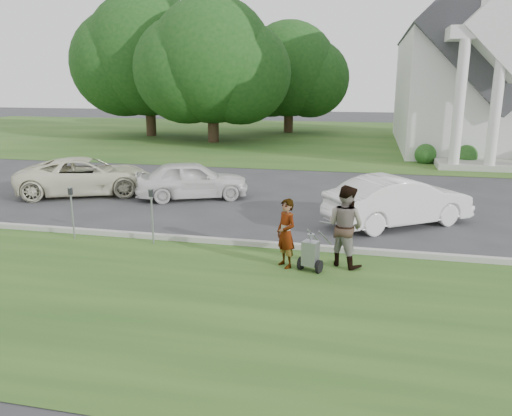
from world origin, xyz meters
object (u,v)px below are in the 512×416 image
(striping_cart, at_px, (311,254))
(tree_back, at_px, (289,74))
(church, at_px, (480,51))
(person_left, at_px, (286,234))
(car_b, at_px, (192,180))
(tree_left, at_px, (212,66))
(car_a, at_px, (87,176))
(car_d, at_px, (399,201))
(parking_meter_near, at_px, (152,209))
(parking_meter_far, at_px, (72,207))
(person_right, at_px, (345,226))
(tree_far, at_px, (148,60))

(striping_cart, bearing_deg, tree_back, 118.01)
(church, xyz_separation_m, person_left, (-8.15, -23.84, -5.14))
(car_b, bearing_deg, tree_left, -8.08)
(person_left, bearing_deg, car_a, -168.18)
(church, height_order, car_d, church)
(tree_left, height_order, striping_cart, tree_left)
(tree_left, bearing_deg, tree_back, 63.43)
(parking_meter_near, bearing_deg, parking_meter_far, -178.00)
(tree_back, relative_size, car_b, 2.39)
(tree_left, xyz_separation_m, tree_back, (4.00, 8.00, -0.38))
(parking_meter_near, height_order, car_b, parking_meter_near)
(tree_back, distance_m, car_a, 25.40)
(person_right, relative_size, parking_meter_near, 1.27)
(tree_back, bearing_deg, car_b, -89.04)
(church, distance_m, tree_back, 14.77)
(tree_far, distance_m, car_b, 22.75)
(striping_cart, height_order, person_right, person_right)
(person_left, relative_size, car_d, 0.36)
(car_b, bearing_deg, striping_cart, -164.20)
(parking_meter_near, bearing_deg, person_left, -13.76)
(church, height_order, parking_meter_near, church)
(tree_left, height_order, parking_meter_near, tree_left)
(tree_far, distance_m, striping_cart, 30.58)
(tree_left, distance_m, striping_cart, 25.17)
(parking_meter_near, distance_m, car_b, 5.29)
(person_left, height_order, car_b, person_left)
(parking_meter_far, bearing_deg, tree_left, 97.64)
(striping_cart, xyz_separation_m, person_left, (-0.58, 0.14, 0.39))
(striping_cart, height_order, parking_meter_near, parking_meter_near)
(person_left, height_order, car_a, person_left)
(tree_back, relative_size, person_left, 6.04)
(person_left, bearing_deg, tree_far, 166.50)
(tree_left, relative_size, tree_far, 0.91)
(tree_left, bearing_deg, car_b, -75.11)
(tree_far, bearing_deg, tree_left, -26.56)
(tree_left, distance_m, person_right, 24.87)
(striping_cart, relative_size, car_a, 0.22)
(tree_far, bearing_deg, car_b, -62.01)
(tree_left, xyz_separation_m, person_right, (10.16, -22.32, -4.17))
(person_left, bearing_deg, car_b, 172.46)
(tree_far, xyz_separation_m, car_a, (6.31, -19.81, -5.00))
(tree_far, relative_size, parking_meter_far, 8.13)
(tree_far, xyz_separation_m, striping_cart, (15.45, -25.86, -5.28))
(church, distance_m, tree_far, 23.09)
(striping_cart, height_order, parking_meter_far, parking_meter_far)
(tree_far, height_order, parking_meter_far, tree_far)
(church, height_order, parking_meter_far, church)
(tree_far, xyz_separation_m, tree_back, (10.00, 5.00, -0.97))
(parking_meter_far, bearing_deg, striping_cart, -8.35)
(parking_meter_near, xyz_separation_m, parking_meter_far, (-2.26, -0.08, -0.03))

